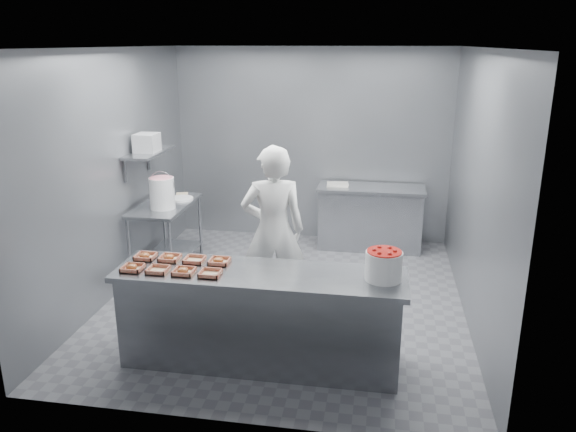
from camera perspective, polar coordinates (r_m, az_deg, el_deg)
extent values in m
plane|color=#4C4C51|center=(6.59, -0.24, -8.40)|extent=(4.50, 4.50, 0.00)
plane|color=white|center=(5.94, -0.28, 16.76)|extent=(4.50, 4.50, 0.00)
cube|color=slate|center=(8.29, 2.41, 7.16)|extent=(4.00, 0.04, 2.80)
cube|color=slate|center=(6.74, -17.31, 4.02)|extent=(0.04, 4.50, 2.80)
cube|color=slate|center=(6.11, 18.59, 2.59)|extent=(0.04, 4.50, 2.80)
cube|color=slate|center=(5.02, -2.88, -5.97)|extent=(2.60, 0.70, 0.05)
cube|color=slate|center=(5.21, -2.81, -10.53)|extent=(2.50, 0.64, 0.85)
cube|color=slate|center=(7.25, -12.39, 1.07)|extent=(0.60, 1.20, 0.04)
cube|color=slate|center=(7.46, -12.06, -3.95)|extent=(0.56, 1.15, 0.03)
cylinder|color=slate|center=(7.00, -15.81, -3.57)|extent=(0.04, 0.04, 0.88)
cylinder|color=slate|center=(6.80, -11.83, -3.90)|extent=(0.04, 0.04, 0.88)
cylinder|color=slate|center=(7.97, -12.46, -0.78)|extent=(0.04, 0.04, 0.88)
cylinder|color=slate|center=(7.79, -8.91, -0.99)|extent=(0.04, 0.04, 0.88)
cube|color=slate|center=(8.00, 8.46, 2.76)|extent=(1.50, 0.60, 0.05)
cube|color=slate|center=(8.12, 8.32, -0.31)|extent=(1.44, 0.55, 0.85)
cube|color=slate|center=(7.16, -14.00, 6.28)|extent=(0.35, 0.90, 0.03)
cube|color=tan|center=(5.23, -15.50, -5.11)|extent=(0.18, 0.18, 0.04)
cube|color=white|center=(5.22, -14.97, -5.19)|extent=(0.10, 0.06, 0.00)
ellipsoid|color=#AD5E2B|center=(5.23, -15.60, -5.00)|extent=(0.10, 0.10, 0.05)
cube|color=tan|center=(5.13, -13.05, -5.34)|extent=(0.18, 0.18, 0.04)
cube|color=white|center=(5.13, -12.51, -5.42)|extent=(0.10, 0.06, 0.00)
cube|color=tan|center=(5.05, -10.52, -5.56)|extent=(0.18, 0.18, 0.04)
cube|color=white|center=(5.05, -9.97, -5.64)|extent=(0.10, 0.06, 0.00)
ellipsoid|color=#AD5E2B|center=(5.05, -10.63, -5.45)|extent=(0.10, 0.10, 0.05)
cube|color=tan|center=(4.97, -7.90, -5.78)|extent=(0.18, 0.18, 0.04)
cube|color=white|center=(4.98, -7.35, -5.86)|extent=(0.10, 0.06, 0.00)
cube|color=tan|center=(5.47, -14.26, -4.01)|extent=(0.18, 0.18, 0.04)
cube|color=white|center=(5.46, -13.76, -4.09)|extent=(0.10, 0.06, 0.00)
ellipsoid|color=#AD5E2B|center=(5.47, -14.37, -3.90)|extent=(0.10, 0.10, 0.05)
cube|color=tan|center=(5.38, -11.91, -4.20)|extent=(0.18, 0.18, 0.04)
cube|color=white|center=(5.38, -11.40, -4.28)|extent=(0.10, 0.06, 0.00)
ellipsoid|color=#AD5E2B|center=(5.38, -12.02, -4.09)|extent=(0.10, 0.10, 0.05)
cube|color=tan|center=(5.30, -9.48, -4.39)|extent=(0.18, 0.18, 0.04)
cube|color=white|center=(5.30, -8.96, -4.47)|extent=(0.10, 0.06, 0.00)
cube|color=tan|center=(5.23, -6.98, -4.58)|extent=(0.18, 0.18, 0.04)
cube|color=white|center=(5.23, -6.46, -4.66)|extent=(0.10, 0.06, 0.00)
ellipsoid|color=#AD5E2B|center=(5.22, -7.09, -4.47)|extent=(0.10, 0.10, 0.05)
imported|color=silver|center=(5.98, -1.52, -1.53)|extent=(0.77, 0.60, 1.85)
cylinder|color=silver|center=(4.87, 9.69, -5.02)|extent=(0.32, 0.32, 0.25)
cylinder|color=red|center=(4.83, 9.76, -3.74)|extent=(0.30, 0.30, 0.04)
cylinder|color=silver|center=(7.01, -12.67, 2.28)|extent=(0.30, 0.30, 0.38)
cylinder|color=#DA6D7B|center=(6.96, -12.77, 3.76)|extent=(0.28, 0.28, 0.02)
torus|color=slate|center=(6.98, -12.73, 3.19)|extent=(0.32, 0.01, 0.32)
cylinder|color=silver|center=(7.40, -10.80, 1.75)|extent=(0.40, 0.40, 0.02)
cube|color=#CCB28C|center=(7.61, -10.71, 2.18)|extent=(0.19, 0.17, 0.02)
cube|color=gray|center=(7.12, -14.15, 7.24)|extent=(0.26, 0.30, 0.22)
cube|color=silver|center=(8.01, 5.07, 3.22)|extent=(0.32, 0.24, 0.04)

